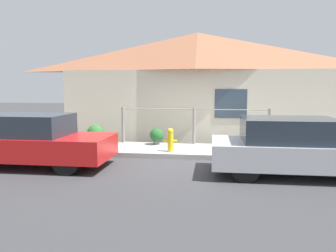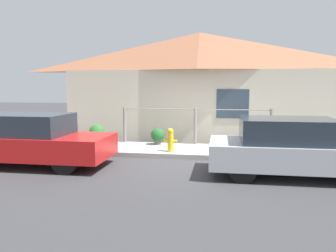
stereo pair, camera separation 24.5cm
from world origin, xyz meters
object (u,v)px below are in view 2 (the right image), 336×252
potted_plant_by_fence (97,133)px  potted_plant_near_hydrant (158,135)px  car_right (292,147)px  fire_hydrant (170,139)px  car_left (28,140)px

potted_plant_by_fence → potted_plant_near_hydrant: bearing=1.3°
car_right → fire_hydrant: size_ratio=5.45×
car_right → potted_plant_by_fence: car_right is taller
car_left → potted_plant_near_hydrant: car_left is taller
potted_plant_near_hydrant → potted_plant_by_fence: 2.07m
fire_hydrant → potted_plant_by_fence: bearing=158.4°
car_right → car_left: bearing=-179.8°
potted_plant_by_fence → car_left: bearing=-105.8°
fire_hydrant → potted_plant_by_fence: fire_hydrant is taller
car_left → potted_plant_near_hydrant: 3.98m
car_right → potted_plant_near_hydrant: (-3.62, 2.78, -0.22)m
car_left → car_right: size_ratio=1.10×
car_right → potted_plant_near_hydrant: size_ratio=6.96×
car_right → potted_plant_by_fence: size_ratio=5.98×
car_left → car_right: 6.47m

